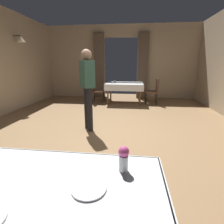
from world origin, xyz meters
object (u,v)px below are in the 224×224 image
chair_mid_left (96,89)px  flower_vase_near (124,158)px  dining_table_mid (124,85)px  dining_table_near (26,211)px  plate_mid_c (113,83)px  plate_mid_a (127,83)px  chair_mid_right (154,90)px  plate_mid_d (119,83)px  person_waiter_by_doorway (87,84)px  plate_near_b (89,188)px  glass_mid_b (115,81)px

chair_mid_left → flower_vase_near: bearing=-76.0°
dining_table_mid → chair_mid_left: bearing=-175.8°
dining_table_near → chair_mid_left: size_ratio=1.66×
plate_mid_c → plate_mid_a: bearing=23.0°
dining_table_mid → chair_mid_right: chair_mid_right is taller
plate_mid_a → plate_mid_d: 0.30m
flower_vase_near → person_waiter_by_doorway: size_ratio=0.10×
chair_mid_right → person_waiter_by_doorway: bearing=-120.9°
plate_near_b → person_waiter_by_doorway: person_waiter_by_doorway is taller
chair_mid_left → flower_vase_near: chair_mid_left is taller
dining_table_mid → plate_mid_a: bearing=25.2°
plate_mid_a → person_waiter_by_doorway: size_ratio=0.11×
dining_table_near → plate_mid_a: 5.84m
chair_mid_left → plate_near_b: size_ratio=4.69×
flower_vase_near → plate_near_b: size_ratio=0.88×
plate_mid_d → flower_vase_near: bearing=-85.2°
plate_mid_a → plate_mid_c: size_ratio=0.98×
flower_vase_near → plate_mid_a: (-0.16, 5.54, -0.09)m
chair_mid_left → person_waiter_by_doorway: person_waiter_by_doorway is taller
glass_mid_b → person_waiter_by_doorway: bearing=-94.6°
chair_mid_right → flower_vase_near: (-0.80, -5.46, 0.33)m
dining_table_mid → flower_vase_near: size_ratio=7.90×
flower_vase_near → plate_mid_c: size_ratio=0.89×
flower_vase_near → plate_mid_c: (-0.67, 5.32, -0.09)m
chair_mid_left → plate_mid_d: 0.92m
chair_mid_right → dining_table_mid: bearing=178.3°
chair_mid_right → plate_mid_a: bearing=175.1°
plate_mid_d → plate_near_b: bearing=-87.2°
plate_mid_a → plate_mid_c: 0.55m
chair_mid_right → glass_mid_b: 1.52m
chair_mid_left → plate_mid_c: 0.72m
flower_vase_near → glass_mid_b: bearing=96.6°
dining_table_mid → plate_mid_c: (-0.40, -0.17, 0.09)m
dining_table_mid → dining_table_near: bearing=-92.4°
dining_table_near → person_waiter_by_doorway: 2.93m
chair_mid_right → plate_near_b: (-0.98, -5.65, 0.24)m
dining_table_mid → plate_mid_a: size_ratio=7.20×
dining_table_near → chair_mid_left: (-0.83, 5.70, -0.14)m
dining_table_near → person_waiter_by_doorway: size_ratio=0.90×
chair_mid_right → glass_mid_b: chair_mid_right is taller
dining_table_mid → glass_mid_b: bearing=147.5°
plate_mid_a → person_waiter_by_doorway: bearing=-104.3°
person_waiter_by_doorway → glass_mid_b: bearing=85.4°
chair_mid_right → person_waiter_by_doorway: person_waiter_by_doorway is taller
glass_mid_b → person_waiter_by_doorway: (-0.25, -3.15, 0.23)m
dining_table_mid → glass_mid_b: glass_mid_b is taller
plate_mid_c → dining_table_near: bearing=-88.3°
flower_vase_near → plate_near_b: flower_vase_near is taller
dining_table_near → plate_mid_d: size_ratio=7.23×
chair_mid_right → plate_near_b: bearing=-99.9°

